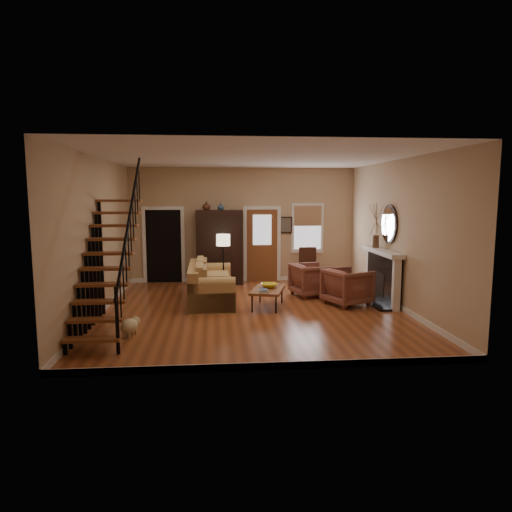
{
  "coord_description": "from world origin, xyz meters",
  "views": [
    {
      "loc": [
        -0.8,
        -9.76,
        2.51
      ],
      "look_at": [
        0.1,
        0.4,
        1.15
      ],
      "focal_mm": 32.0,
      "sensor_mm": 36.0,
      "label": 1
    }
  ],
  "objects": [
    {
      "name": "coffee_table",
      "position": [
        0.35,
        0.21,
        0.21
      ],
      "size": [
        0.93,
        1.25,
        0.43
      ],
      "primitive_type": null,
      "rotation": [
        0.0,
        0.0,
        -0.27
      ],
      "color": "brown",
      "rests_on": "ground"
    },
    {
      "name": "vase_b",
      "position": [
        -0.65,
        3.05,
        2.21
      ],
      "size": [
        0.2,
        0.2,
        0.21
      ],
      "primitive_type": "imported",
      "color": "#334C60",
      "rests_on": "armoire"
    },
    {
      "name": "room",
      "position": [
        -0.41,
        1.76,
        1.51
      ],
      "size": [
        7.0,
        7.33,
        3.3
      ],
      "color": "#994D27",
      "rests_on": "ground"
    },
    {
      "name": "vase_a",
      "position": [
        -1.05,
        3.05,
        2.22
      ],
      "size": [
        0.24,
        0.24,
        0.25
      ],
      "primitive_type": "imported",
      "color": "#4C2619",
      "rests_on": "armoire"
    },
    {
      "name": "floor_lamp",
      "position": [
        -0.61,
        1.81,
        0.76
      ],
      "size": [
        0.42,
        0.42,
        1.53
      ],
      "primitive_type": null,
      "rotation": [
        0.0,
        0.0,
        0.22
      ],
      "color": "black",
      "rests_on": "ground"
    },
    {
      "name": "dog",
      "position": [
        -2.36,
        -1.66,
        0.16
      ],
      "size": [
        0.41,
        0.51,
        0.33
      ],
      "primitive_type": null,
      "rotation": [
        0.0,
        0.0,
        -0.38
      ],
      "color": "beige",
      "rests_on": "ground"
    },
    {
      "name": "books",
      "position": [
        0.23,
        -0.09,
        0.45
      ],
      "size": [
        0.2,
        0.28,
        0.05
      ],
      "primitive_type": null,
      "color": "beige",
      "rests_on": "coffee_table"
    },
    {
      "name": "armchair_right",
      "position": [
        1.57,
        1.32,
        0.41
      ],
      "size": [
        1.09,
        1.07,
        0.82
      ],
      "primitive_type": "imported",
      "rotation": [
        0.0,
        0.0,
        1.83
      ],
      "color": "maroon",
      "rests_on": "ground"
    },
    {
      "name": "staircase",
      "position": [
        -2.78,
        -1.3,
        1.6
      ],
      "size": [
        0.94,
        2.8,
        3.2
      ],
      "primitive_type": null,
      "color": "brown",
      "rests_on": "ground"
    },
    {
      "name": "armoire",
      "position": [
        -0.7,
        3.15,
        1.05
      ],
      "size": [
        1.3,
        0.6,
        2.1
      ],
      "primitive_type": null,
      "color": "black",
      "rests_on": "ground"
    },
    {
      "name": "side_chair",
      "position": [
        1.85,
        2.95,
        0.51
      ],
      "size": [
        0.54,
        0.54,
        1.02
      ],
      "primitive_type": null,
      "color": "#3D1F13",
      "rests_on": "ground"
    },
    {
      "name": "fireplace",
      "position": [
        3.13,
        0.5,
        0.74
      ],
      "size": [
        0.33,
        1.95,
        2.3
      ],
      "color": "black",
      "rests_on": "ground"
    },
    {
      "name": "sofa",
      "position": [
        -0.93,
        0.9,
        0.44
      ],
      "size": [
        1.06,
        2.38,
        0.88
      ],
      "primitive_type": null,
      "rotation": [
        0.0,
        0.0,
        0.02
      ],
      "color": "tan",
      "rests_on": "ground"
    },
    {
      "name": "armchair_left",
      "position": [
        2.21,
        0.32,
        0.42
      ],
      "size": [
        1.2,
        1.19,
        0.84
      ],
      "primitive_type": "imported",
      "rotation": [
        0.0,
        0.0,
        1.97
      ],
      "color": "maroon",
      "rests_on": "ground"
    },
    {
      "name": "bowl",
      "position": [
        0.4,
        0.36,
        0.48
      ],
      "size": [
        0.38,
        0.38,
        0.09
      ],
      "primitive_type": "imported",
      "color": "gold",
      "rests_on": "coffee_table"
    }
  ]
}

